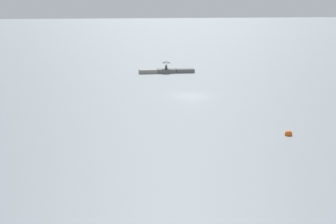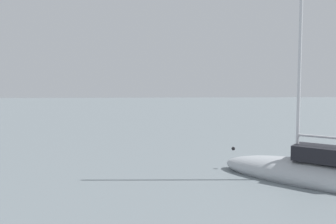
# 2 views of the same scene
# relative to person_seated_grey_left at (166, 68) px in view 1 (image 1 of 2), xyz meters

# --- Properties ---
(ground_plane) EXTENTS (500.00, 500.00, 0.00)m
(ground_plane) POSITION_rel_person_seated_grey_left_xyz_m (-0.09, 20.03, -0.87)
(ground_plane) COLOR slate
(seawall_pier) EXTENTS (8.95, 1.81, 0.62)m
(seawall_pier) POSITION_rel_person_seated_grey_left_xyz_m (-0.09, -0.11, -0.56)
(seawall_pier) COLOR slate
(seawall_pier) RESTS_ON ground_plane
(person_seated_grey_left) EXTENTS (0.42, 0.62, 0.73)m
(person_seated_grey_left) POSITION_rel_person_seated_grey_left_xyz_m (0.00, 0.00, 0.00)
(person_seated_grey_left) COLOR #1E2333
(person_seated_grey_left) RESTS_ON seawall_pier
(umbrella_open_black) EXTENTS (1.44, 1.44, 1.31)m
(umbrella_open_black) POSITION_rel_person_seated_grey_left_xyz_m (-0.01, -0.02, 0.87)
(umbrella_open_black) COLOR black
(umbrella_open_black) RESTS_ON seawall_pier
(mooring_buoy_far) EXTENTS (0.66, 0.66, 0.66)m
(mooring_buoy_far) POSITION_rel_person_seated_grey_left_xyz_m (-4.97, 39.34, -0.76)
(mooring_buoy_far) COLOR #EA5914
(mooring_buoy_far) RESTS_ON ground_plane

